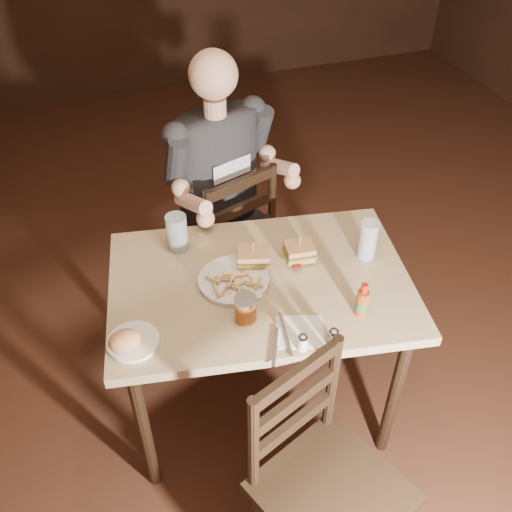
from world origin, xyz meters
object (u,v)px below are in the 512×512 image
object	(u,v)px
chair_near	(332,493)
glass_right	(368,240)
diner	(222,158)
dinner_plate	(234,281)
main_table	(260,298)
side_plate	(134,343)
glass_left	(177,233)
hot_sauce	(362,299)
syrup_dispenser	(246,309)
chair_far	(221,238)

from	to	relation	value
chair_near	glass_right	world-z (taller)	glass_right
diner	dinner_plate	xyz separation A→B (m)	(-0.14, -0.60, -0.15)
main_table	side_plate	distance (m)	0.53
glass_left	side_plate	distance (m)	0.51
hot_sauce	syrup_dispenser	size ratio (longest dim) A/B	1.33
side_plate	glass_left	bearing A→B (deg)	60.09
main_table	chair_near	size ratio (longest dim) A/B	1.34
chair_far	glass_left	world-z (taller)	glass_left
chair_near	dinner_plate	bearing A→B (deg)	76.12
main_table	syrup_dispenser	distance (m)	0.25
glass_right	hot_sauce	bearing A→B (deg)	-120.18
glass_left	glass_right	bearing A→B (deg)	-22.79
diner	glass_left	xyz separation A→B (m)	(-0.28, -0.34, -0.08)
main_table	diner	xyz separation A→B (m)	(0.04, 0.62, 0.25)
glass_right	side_plate	world-z (taller)	glass_right
main_table	dinner_plate	world-z (taller)	dinner_plate
hot_sauce	chair_far	bearing A→B (deg)	105.03
chair_far	diner	world-z (taller)	diner
chair_far	diner	bearing A→B (deg)	90.00
dinner_plate	glass_right	xyz separation A→B (m)	(0.53, -0.02, 0.07)
diner	main_table	bearing A→B (deg)	-112.13
glass_right	side_plate	distance (m)	0.94
glass_left	side_plate	size ratio (longest dim) A/B	0.90
diner	glass_left	world-z (taller)	diner
main_table	dinner_plate	xyz separation A→B (m)	(-0.10, 0.02, 0.10)
glass_right	syrup_dispenser	xyz separation A→B (m)	(-0.54, -0.17, -0.03)
glass_right	hot_sauce	world-z (taller)	glass_right
hot_sauce	side_plate	world-z (taller)	hot_sauce
chair_near	main_table	bearing A→B (deg)	68.50
dinner_plate	glass_right	bearing A→B (deg)	-2.37
chair_far	dinner_plate	xyz separation A→B (m)	(-0.12, -0.65, 0.33)
glass_left	hot_sauce	distance (m)	0.76
chair_near	glass_right	xyz separation A→B (m)	(0.42, 0.69, 0.40)
main_table	diner	distance (m)	0.67
syrup_dispenser	side_plate	xyz separation A→B (m)	(-0.38, 0.02, -0.05)
diner	dinner_plate	bearing A→B (deg)	-121.21
main_table	dinner_plate	bearing A→B (deg)	166.63
dinner_plate	side_plate	xyz separation A→B (m)	(-0.40, -0.18, -0.00)
chair_near	dinner_plate	world-z (taller)	chair_near
main_table	side_plate	size ratio (longest dim) A/B	7.22
glass_left	syrup_dispenser	xyz separation A→B (m)	(0.13, -0.45, -0.02)
hot_sauce	syrup_dispenser	distance (m)	0.40
glass_left	syrup_dispenser	bearing A→B (deg)	-73.69
side_plate	chair_near	bearing A→B (deg)	-47.00
chair_near	diner	size ratio (longest dim) A/B	0.98
chair_far	syrup_dispenser	xyz separation A→B (m)	(-0.14, -0.84, 0.37)
syrup_dispenser	side_plate	bearing A→B (deg)	-172.79
chair_far	diner	size ratio (longest dim) A/B	0.98
hot_sauce	side_plate	distance (m)	0.78
glass_right	side_plate	xyz separation A→B (m)	(-0.92, -0.15, -0.07)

